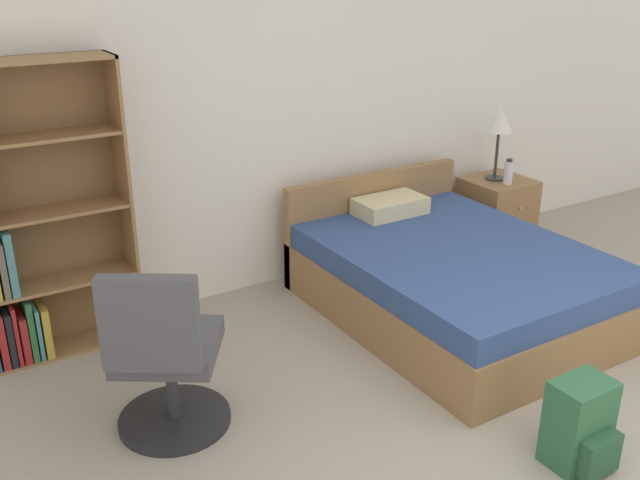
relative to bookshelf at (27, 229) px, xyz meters
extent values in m
cube|color=white|center=(1.89, 0.21, 0.50)|extent=(9.00, 0.06, 2.60)
cube|color=olive|center=(0.56, -0.01, 0.07)|extent=(0.02, 0.28, 1.73)
cube|color=brown|center=(0.13, 0.12, 0.07)|extent=(0.90, 0.01, 1.73)
cube|color=olive|center=(0.13, -0.01, -0.79)|extent=(0.86, 0.27, 0.02)
cube|color=maroon|center=(-0.24, -0.04, -0.61)|extent=(0.04, 0.21, 0.33)
cube|color=black|center=(-0.20, -0.05, -0.61)|extent=(0.03, 0.19, 0.33)
cube|color=maroon|center=(-0.16, -0.04, -0.59)|extent=(0.02, 0.20, 0.37)
cube|color=maroon|center=(-0.12, -0.04, -0.63)|extent=(0.04, 0.21, 0.29)
cube|color=#2D6638|center=(-0.08, -0.04, -0.59)|extent=(0.03, 0.21, 0.38)
cube|color=teal|center=(-0.04, -0.04, -0.62)|extent=(0.02, 0.20, 0.32)
cube|color=gold|center=(0.00, -0.05, -0.62)|extent=(0.04, 0.19, 0.31)
cube|color=olive|center=(0.13, -0.01, -0.35)|extent=(0.86, 0.27, 0.02)
cube|color=#665B51|center=(-0.17, -0.04, -0.18)|extent=(0.03, 0.20, 0.32)
cube|color=teal|center=(-0.13, -0.05, -0.15)|extent=(0.04, 0.19, 0.38)
cube|color=olive|center=(0.13, -0.01, 0.08)|extent=(0.86, 0.27, 0.02)
cube|color=olive|center=(0.13, -0.01, 0.51)|extent=(0.86, 0.27, 0.02)
cube|color=olive|center=(0.13, -0.01, 0.92)|extent=(0.90, 0.28, 0.02)
cube|color=olive|center=(2.40, -0.94, -0.63)|extent=(1.47, 1.95, 0.34)
cube|color=#334C84|center=(2.40, -0.94, -0.38)|extent=(1.44, 1.91, 0.16)
cube|color=olive|center=(2.40, 0.00, -0.42)|extent=(1.47, 0.08, 0.75)
cube|color=beige|center=(2.40, -0.21, -0.24)|extent=(0.50, 0.30, 0.12)
cylinder|color=#232326|center=(0.41, -1.07, -0.78)|extent=(0.57, 0.57, 0.04)
cylinder|color=#333338|center=(0.41, -1.07, -0.58)|extent=(0.06, 0.06, 0.36)
cube|color=#4C4C51|center=(0.41, -1.07, -0.35)|extent=(0.66, 0.66, 0.10)
cube|color=#4C4C51|center=(0.26, -1.31, -0.07)|extent=(0.41, 0.31, 0.45)
cube|color=olive|center=(3.52, -0.16, -0.52)|extent=(0.49, 0.48, 0.56)
sphere|color=tan|center=(3.52, -0.41, -0.40)|extent=(0.02, 0.02, 0.02)
cylinder|color=#333333|center=(3.49, -0.14, -0.23)|extent=(0.14, 0.14, 0.02)
cylinder|color=#333333|center=(3.49, -0.14, -0.03)|extent=(0.02, 0.02, 0.37)
cone|color=silver|center=(3.49, -0.14, 0.24)|extent=(0.21, 0.21, 0.18)
cylinder|color=silver|center=(3.49, -0.28, -0.15)|extent=(0.07, 0.07, 0.18)
cylinder|color=#2D2D33|center=(3.49, -0.28, -0.04)|extent=(0.05, 0.05, 0.02)
cube|color=#2D603D|center=(1.91, -2.34, -0.58)|extent=(0.29, 0.20, 0.43)
cube|color=#275234|center=(1.91, -2.48, -0.68)|extent=(0.22, 0.07, 0.19)
camera|label=1|loc=(-0.55, -4.05, 1.44)|focal=40.00mm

